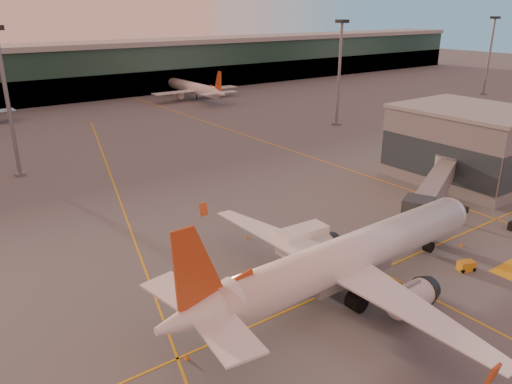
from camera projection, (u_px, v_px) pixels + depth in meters
ground at (384, 305)px, 50.40m from camera, size 600.00×600.00×0.00m
taxi_markings at (136, 195)px, 79.99m from camera, size 100.12×173.00×0.01m
terminal at (28, 75)px, 154.59m from camera, size 400.00×20.00×17.60m
gate_building at (468, 145)px, 85.04m from camera, size 18.40×22.40×12.60m
mast_west_near at (6, 92)px, 84.07m from camera, size 2.40×2.40×25.60m
mast_east_near at (340, 66)px, 122.64m from camera, size 2.40×2.40×25.60m
mast_east_far at (490, 50)px, 167.26m from camera, size 2.40×2.40×25.60m
main_airplane at (345, 259)px, 50.87m from camera, size 41.80×37.58×12.63m
jet_bridge at (437, 184)px, 71.82m from camera, size 24.43×13.45×6.13m
catering_truck at (303, 244)px, 57.64m from camera, size 6.04×2.95×4.59m
gpu_cart at (466, 266)px, 56.88m from camera, size 2.18×1.74×1.11m
cone_nose at (462, 244)px, 62.76m from camera, size 0.42×0.42×0.53m
cone_tail at (187, 357)px, 42.53m from camera, size 0.42×0.42×0.54m
cone_wing_left at (247, 236)px, 65.00m from camera, size 0.38×0.38×0.48m
cone_fwd at (469, 268)px, 56.85m from camera, size 0.50×0.50×0.63m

